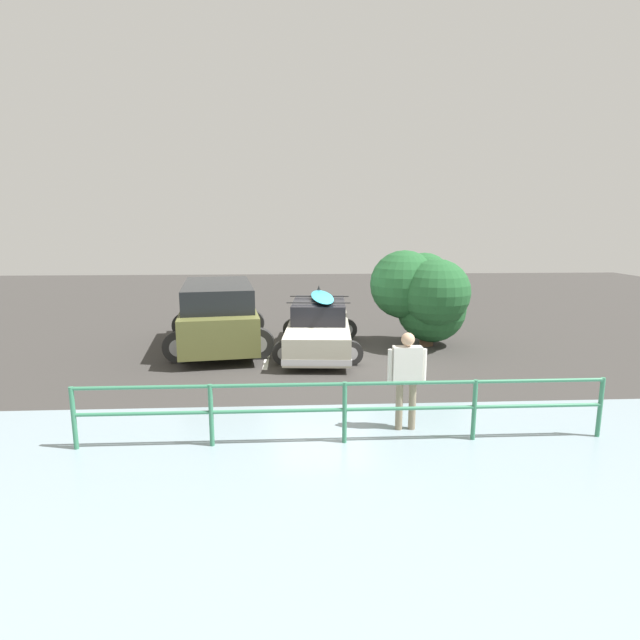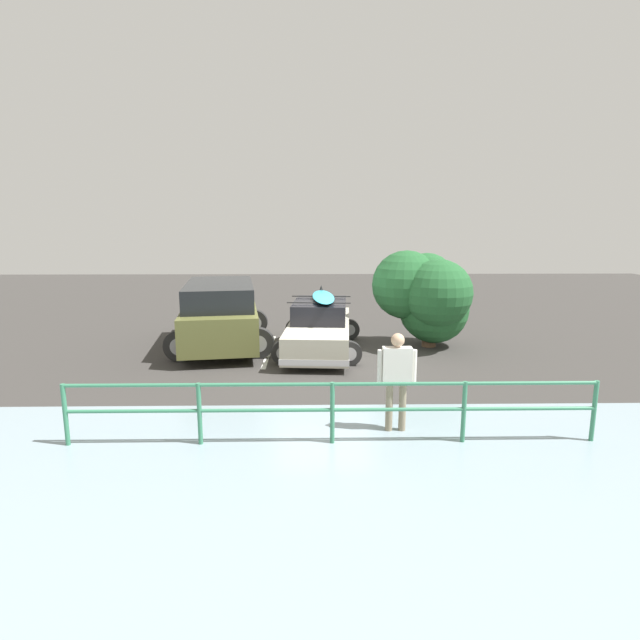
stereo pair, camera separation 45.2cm
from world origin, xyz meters
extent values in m
cube|color=#383533|center=(0.00, 0.00, -0.01)|extent=(44.00, 44.00, 0.02)
cube|color=silver|center=(1.46, -0.73, 0.00)|extent=(0.12, 3.51, 0.00)
cube|color=#B7B29E|center=(0.11, -0.73, 0.49)|extent=(1.89, 4.58, 0.65)
cube|color=black|center=(0.10, -0.91, 1.07)|extent=(1.53, 2.25, 0.51)
cube|color=silver|center=(0.27, 1.46, 0.28)|extent=(1.59, 0.22, 0.14)
cube|color=silver|center=(-0.05, -2.92, 0.28)|extent=(1.59, 0.22, 0.14)
cylinder|color=black|center=(-0.58, 0.71, 0.30)|extent=(0.59, 0.18, 0.59)
cylinder|color=#99999E|center=(-0.58, 0.71, 0.30)|extent=(0.33, 0.19, 0.33)
cylinder|color=black|center=(1.01, 0.59, 0.30)|extent=(0.59, 0.18, 0.59)
cylinder|color=#99999E|center=(1.01, 0.59, 0.30)|extent=(0.33, 0.19, 0.33)
cylinder|color=black|center=(-0.79, -2.06, 0.30)|extent=(0.59, 0.18, 0.59)
cylinder|color=#99999E|center=(-0.79, -2.06, 0.30)|extent=(0.33, 0.19, 0.33)
cylinder|color=black|center=(0.80, -2.18, 0.30)|extent=(0.59, 0.18, 0.59)
cylinder|color=#99999E|center=(0.80, -2.18, 0.30)|extent=(0.33, 0.19, 0.33)
cylinder|color=black|center=(0.14, -0.32, 1.36)|extent=(1.63, 0.15, 0.03)
cylinder|color=black|center=(0.05, -1.50, 1.36)|extent=(1.63, 0.15, 0.03)
ellipsoid|color=#33B7D6|center=(0.01, -1.01, 1.42)|extent=(0.65, 2.63, 0.09)
cone|color=black|center=(0.04, -2.05, 1.54)|extent=(0.10, 0.10, 0.14)
cube|color=brown|center=(2.82, -1.22, 0.72)|extent=(2.54, 4.77, 0.93)
cube|color=black|center=(2.82, -1.22, 1.48)|extent=(2.25, 3.76, 0.60)
cylinder|color=black|center=(3.16, -3.57, 0.82)|extent=(0.72, 0.28, 0.70)
cylinder|color=black|center=(1.66, -0.02, 0.39)|extent=(0.78, 0.22, 0.78)
cylinder|color=#99999E|center=(1.66, -0.02, 0.39)|extent=(0.43, 0.23, 0.43)
cylinder|color=black|center=(3.58, 0.27, 0.39)|extent=(0.78, 0.22, 0.78)
cylinder|color=#99999E|center=(3.58, 0.27, 0.39)|extent=(0.43, 0.23, 0.43)
cylinder|color=black|center=(2.06, -2.71, 0.39)|extent=(0.78, 0.22, 0.78)
cylinder|color=#99999E|center=(2.06, -2.71, 0.39)|extent=(0.43, 0.23, 0.43)
cylinder|color=black|center=(3.97, -2.43, 0.39)|extent=(0.78, 0.22, 0.78)
cylinder|color=#99999E|center=(3.97, -2.43, 0.39)|extent=(0.43, 0.23, 0.43)
cylinder|color=gray|center=(-1.15, 4.57, 0.40)|extent=(0.12, 0.12, 0.80)
cylinder|color=gray|center=(-0.93, 4.57, 0.40)|extent=(0.12, 0.12, 0.80)
cube|color=silver|center=(-1.04, 4.57, 1.10)|extent=(0.47, 0.19, 0.60)
sphere|color=#D6A884|center=(-1.04, 4.57, 1.52)|extent=(0.22, 0.22, 0.22)
cylinder|color=silver|center=(-1.32, 4.57, 1.08)|extent=(0.08, 0.08, 0.57)
cylinder|color=silver|center=(-0.77, 4.57, 1.08)|extent=(0.08, 0.08, 0.57)
cylinder|color=#387F5B|center=(-4.04, 5.03, 0.49)|extent=(0.07, 0.07, 0.97)
cylinder|color=#387F5B|center=(-2.01, 5.03, 0.49)|extent=(0.07, 0.07, 0.97)
cylinder|color=#387F5B|center=(0.01, 5.04, 0.49)|extent=(0.07, 0.07, 0.97)
cylinder|color=#387F5B|center=(2.04, 5.04, 0.49)|extent=(0.07, 0.07, 0.97)
cylinder|color=#387F5B|center=(4.06, 5.04, 0.49)|extent=(0.07, 0.07, 0.97)
cylinder|color=#387F5B|center=(0.01, 5.04, 0.95)|extent=(8.10, 0.07, 0.06)
cylinder|color=#387F5B|center=(0.01, 5.04, 0.54)|extent=(8.10, 0.07, 0.06)
cylinder|color=brown|center=(-2.93, -1.18, 0.30)|extent=(0.38, 0.38, 0.61)
sphere|color=#235B2D|center=(-2.27, -1.24, 1.71)|extent=(1.87, 1.87, 1.87)
sphere|color=#235B2D|center=(-3.05, -1.17, 1.05)|extent=(1.87, 1.87, 1.87)
sphere|color=#235B2D|center=(-2.93, -1.31, 1.01)|extent=(1.65, 1.65, 1.65)
sphere|color=#235B2D|center=(-3.00, -0.65, 1.56)|extent=(1.79, 1.79, 1.79)
sphere|color=#235B2D|center=(-2.85, -1.38, 1.79)|extent=(1.55, 1.55, 1.55)
sphere|color=#235B2D|center=(-2.92, -1.18, 1.28)|extent=(1.36, 1.36, 1.36)
camera|label=1|loc=(0.78, 12.24, 3.31)|focal=28.00mm
camera|label=2|loc=(0.33, 12.25, 3.31)|focal=28.00mm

